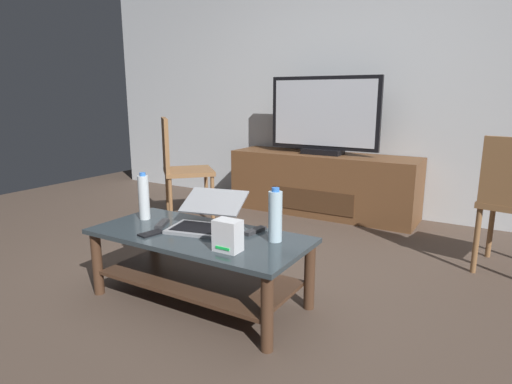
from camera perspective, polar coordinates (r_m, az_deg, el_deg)
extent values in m
plane|color=#4C3D33|center=(2.68, -2.15, -12.97)|extent=(7.68, 7.68, 0.00)
cube|color=silver|center=(4.45, 14.05, 15.49)|extent=(6.40, 0.12, 2.80)
cube|color=#2D383D|center=(2.43, -7.66, -5.79)|extent=(1.25, 0.57, 0.03)
cube|color=#472D1E|center=(2.52, -7.49, -11.20)|extent=(1.10, 0.50, 0.02)
cylinder|color=#472D1E|center=(2.73, -20.36, -8.91)|extent=(0.06, 0.06, 0.38)
cylinder|color=#472D1E|center=(2.03, 1.49, -15.81)|extent=(0.06, 0.06, 0.38)
cylinder|color=#472D1E|center=(3.03, -13.36, -6.31)|extent=(0.06, 0.06, 0.38)
cylinder|color=#472D1E|center=(2.42, 7.12, -11.06)|extent=(0.06, 0.06, 0.38)
cube|color=brown|center=(4.31, 8.81, 1.09)|extent=(1.84, 0.50, 0.60)
cube|color=#432A18|center=(4.11, 7.40, -1.17)|extent=(0.83, 0.01, 0.21)
cube|color=black|center=(4.24, 8.85, 5.34)|extent=(0.38, 0.20, 0.05)
cube|color=black|center=(4.21, 9.03, 10.32)|extent=(1.09, 0.04, 0.69)
cube|color=#B2B7C1|center=(4.19, 8.91, 10.31)|extent=(1.01, 0.01, 0.62)
cylinder|color=brown|center=(3.55, 28.77, -4.16)|extent=(0.04, 0.04, 0.45)
cylinder|color=brown|center=(3.19, 27.25, -5.77)|extent=(0.04, 0.04, 0.45)
cube|color=brown|center=(4.06, -8.96, 2.72)|extent=(0.62, 0.62, 0.04)
cube|color=brown|center=(4.01, -11.94, 6.07)|extent=(0.33, 0.32, 0.50)
cylinder|color=brown|center=(3.95, -5.79, -1.05)|extent=(0.04, 0.04, 0.44)
cylinder|color=brown|center=(4.32, -6.63, 0.12)|extent=(0.04, 0.04, 0.44)
cylinder|color=brown|center=(3.91, -11.29, -1.38)|extent=(0.04, 0.04, 0.44)
cylinder|color=brown|center=(4.28, -11.66, -0.18)|extent=(0.04, 0.04, 0.44)
cube|color=gray|center=(2.47, -7.18, -4.94)|extent=(0.41, 0.32, 0.02)
cube|color=black|center=(2.47, -7.18, -4.71)|extent=(0.36, 0.26, 0.00)
cube|color=gray|center=(2.59, -5.61, -1.26)|extent=(0.41, 0.30, 0.11)
cube|color=silver|center=(2.58, -5.65, -1.32)|extent=(0.37, 0.27, 0.09)
cube|color=silver|center=(2.13, -3.78, -5.79)|extent=(0.13, 0.09, 0.16)
cube|color=#19D84C|center=(2.11, -4.49, -7.47)|extent=(0.08, 0.00, 0.01)
cylinder|color=silver|center=(2.74, -14.69, -0.72)|extent=(0.07, 0.07, 0.27)
cylinder|color=blue|center=(2.71, -14.86, 2.30)|extent=(0.04, 0.04, 0.02)
cylinder|color=silver|center=(2.25, 2.58, -3.28)|extent=(0.07, 0.07, 0.27)
cylinder|color=blue|center=(2.21, 2.61, 0.31)|extent=(0.04, 0.04, 0.02)
cube|color=black|center=(2.46, -13.73, -5.37)|extent=(0.10, 0.15, 0.01)
cube|color=#2D2D30|center=(2.42, -0.15, -5.17)|extent=(0.07, 0.16, 0.02)
cube|color=#2D2D30|center=(2.61, -12.37, -4.13)|extent=(0.11, 0.16, 0.02)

